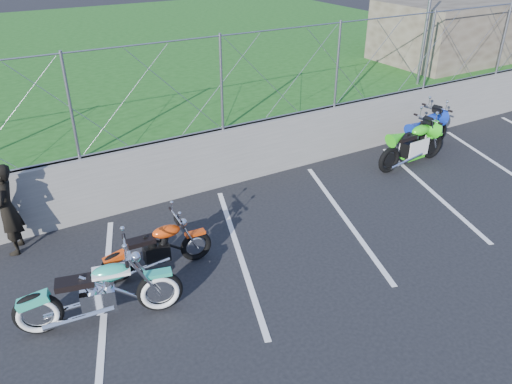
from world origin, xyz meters
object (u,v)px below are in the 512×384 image
sportbike_blue (426,134)px  cruiser_turquoise (102,295)px  person_standing (7,210)px  sportbike_green (413,146)px  naked_orange (159,250)px

sportbike_blue → cruiser_turquoise: bearing=-179.8°
person_standing → sportbike_blue: bearing=103.4°
sportbike_green → naked_orange: bearing=-175.0°
sportbike_green → person_standing: bearing=171.3°
person_standing → sportbike_green: bearing=100.4°
sportbike_green → person_standing: 8.84m
sportbike_green → sportbike_blue: 0.96m
sportbike_green → sportbike_blue: (0.86, 0.42, -0.00)m
naked_orange → sportbike_blue: size_ratio=0.90×
naked_orange → person_standing: (-2.02, 1.84, 0.43)m
cruiser_turquoise → naked_orange: size_ratio=1.23×
cruiser_turquoise → sportbike_blue: 9.02m
cruiser_turquoise → naked_orange: cruiser_turquoise is taller
naked_orange → person_standing: size_ratio=1.14×
sportbike_green → sportbike_blue: sportbike_green is taller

